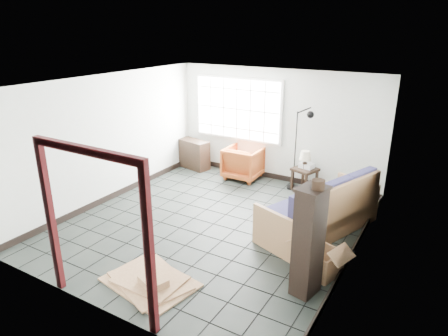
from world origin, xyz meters
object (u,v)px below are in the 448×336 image
Objects in this scene: futon_sofa at (323,213)px; tall_shelf at (309,241)px; side_table at (305,172)px; armchair at (244,161)px.

tall_shelf reaches higher than futon_sofa.
armchair is at bearing 180.00° from side_table.
tall_shelf is (0.34, -1.78, 0.41)m from futon_sofa.
side_table is at bearing 178.91° from armchair.
futon_sofa reaches higher than armchair.
futon_sofa is 2.99× the size of armchair.
tall_shelf is (1.27, -3.46, 0.37)m from side_table.
tall_shelf reaches higher than armchair.
side_table is 0.38× the size of tall_shelf.
tall_shelf is at bearing -69.79° from side_table.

